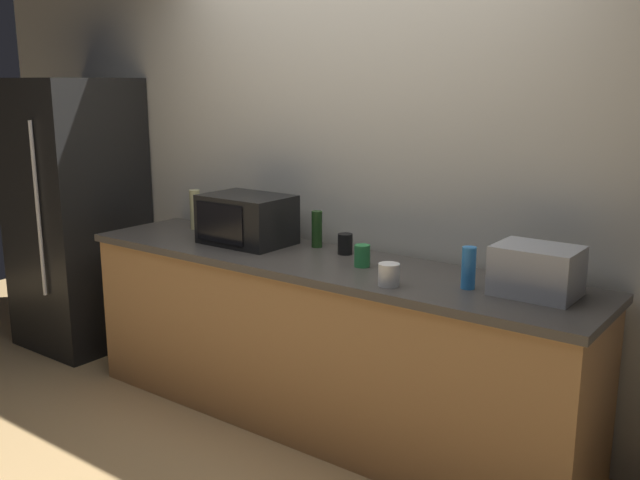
{
  "coord_description": "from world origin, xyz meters",
  "views": [
    {
      "loc": [
        2.06,
        -2.36,
        1.78
      ],
      "look_at": [
        0.0,
        0.4,
        1.0
      ],
      "focal_mm": 39.43,
      "sensor_mm": 36.0,
      "label": 1
    }
  ],
  "objects_px": {
    "refrigerator": "(77,214)",
    "mug_white": "(389,275)",
    "bottle_wine": "(317,229)",
    "mug_black": "(345,244)",
    "microwave": "(247,219)",
    "bottle_spray_cleaner": "(469,268)",
    "bottle_vinegar": "(195,210)",
    "toaster_oven": "(537,271)",
    "mug_green": "(362,256)"
  },
  "relations": [
    {
      "from": "refrigerator",
      "to": "mug_black",
      "type": "height_order",
      "value": "refrigerator"
    },
    {
      "from": "bottle_spray_cleaner",
      "to": "bottle_vinegar",
      "type": "bearing_deg",
      "value": 174.75
    },
    {
      "from": "refrigerator",
      "to": "toaster_oven",
      "type": "bearing_deg",
      "value": 1.1
    },
    {
      "from": "bottle_vinegar",
      "to": "mug_black",
      "type": "bearing_deg",
      "value": 1.03
    },
    {
      "from": "microwave",
      "to": "toaster_oven",
      "type": "xyz_separation_m",
      "value": [
        1.63,
        0.01,
        -0.03
      ]
    },
    {
      "from": "refrigerator",
      "to": "mug_white",
      "type": "bearing_deg",
      "value": -4.33
    },
    {
      "from": "refrigerator",
      "to": "mug_white",
      "type": "distance_m",
      "value": 2.58
    },
    {
      "from": "microwave",
      "to": "bottle_vinegar",
      "type": "height_order",
      "value": "microwave"
    },
    {
      "from": "mug_green",
      "to": "bottle_wine",
      "type": "bearing_deg",
      "value": 154.93
    },
    {
      "from": "mug_black",
      "to": "mug_white",
      "type": "xyz_separation_m",
      "value": [
        0.48,
        -0.36,
        -0.0
      ]
    },
    {
      "from": "bottle_wine",
      "to": "bottle_spray_cleaner",
      "type": "bearing_deg",
      "value": -13.12
    },
    {
      "from": "mug_black",
      "to": "mug_green",
      "type": "height_order",
      "value": "same"
    },
    {
      "from": "toaster_oven",
      "to": "bottle_vinegar",
      "type": "distance_m",
      "value": 2.15
    },
    {
      "from": "bottle_wine",
      "to": "toaster_oven",
      "type": "bearing_deg",
      "value": -6.63
    },
    {
      "from": "bottle_vinegar",
      "to": "bottle_spray_cleaner",
      "type": "distance_m",
      "value": 1.88
    },
    {
      "from": "toaster_oven",
      "to": "mug_black",
      "type": "xyz_separation_m",
      "value": [
        -1.05,
        0.11,
        -0.05
      ]
    },
    {
      "from": "bottle_vinegar",
      "to": "bottle_spray_cleaner",
      "type": "xyz_separation_m",
      "value": [
        1.88,
        -0.17,
        -0.03
      ]
    },
    {
      "from": "refrigerator",
      "to": "bottle_vinegar",
      "type": "bearing_deg",
      "value": 8.43
    },
    {
      "from": "mug_black",
      "to": "toaster_oven",
      "type": "bearing_deg",
      "value": -5.82
    },
    {
      "from": "microwave",
      "to": "bottle_wine",
      "type": "bearing_deg",
      "value": 23.48
    },
    {
      "from": "refrigerator",
      "to": "microwave",
      "type": "height_order",
      "value": "refrigerator"
    },
    {
      "from": "bottle_wine",
      "to": "mug_white",
      "type": "xyz_separation_m",
      "value": [
        0.7,
        -0.4,
        -0.05
      ]
    },
    {
      "from": "microwave",
      "to": "mug_white",
      "type": "relative_size",
      "value": 4.79
    },
    {
      "from": "microwave",
      "to": "bottle_spray_cleaner",
      "type": "distance_m",
      "value": 1.36
    },
    {
      "from": "toaster_oven",
      "to": "bottle_spray_cleaner",
      "type": "distance_m",
      "value": 0.28
    },
    {
      "from": "mug_white",
      "to": "mug_green",
      "type": "xyz_separation_m",
      "value": [
        -0.27,
        0.2,
        0.0
      ]
    },
    {
      "from": "refrigerator",
      "to": "microwave",
      "type": "xyz_separation_m",
      "value": [
        1.51,
        0.05,
        0.13
      ]
    },
    {
      "from": "bottle_vinegar",
      "to": "mug_white",
      "type": "height_order",
      "value": "bottle_vinegar"
    },
    {
      "from": "bottle_vinegar",
      "to": "toaster_oven",
      "type": "bearing_deg",
      "value": -2.33
    },
    {
      "from": "mug_white",
      "to": "microwave",
      "type": "bearing_deg",
      "value": 167.14
    },
    {
      "from": "toaster_oven",
      "to": "bottle_spray_cleaner",
      "type": "relative_size",
      "value": 1.84
    },
    {
      "from": "toaster_oven",
      "to": "mug_black",
      "type": "distance_m",
      "value": 1.06
    },
    {
      "from": "bottle_spray_cleaner",
      "to": "microwave",
      "type": "bearing_deg",
      "value": 176.93
    },
    {
      "from": "microwave",
      "to": "bottle_spray_cleaner",
      "type": "bearing_deg",
      "value": -3.07
    },
    {
      "from": "refrigerator",
      "to": "bottle_vinegar",
      "type": "height_order",
      "value": "refrigerator"
    },
    {
      "from": "refrigerator",
      "to": "bottle_wine",
      "type": "distance_m",
      "value": 1.89
    },
    {
      "from": "bottle_vinegar",
      "to": "microwave",
      "type": "bearing_deg",
      "value": -10.94
    },
    {
      "from": "bottle_wine",
      "to": "microwave",
      "type": "bearing_deg",
      "value": -156.52
    },
    {
      "from": "mug_white",
      "to": "bottle_vinegar",
      "type": "bearing_deg",
      "value": 167.76
    },
    {
      "from": "bottle_wine",
      "to": "bottle_spray_cleaner",
      "type": "relative_size",
      "value": 1.07
    },
    {
      "from": "refrigerator",
      "to": "bottle_spray_cleaner",
      "type": "bearing_deg",
      "value": -0.5
    },
    {
      "from": "bottle_vinegar",
      "to": "mug_green",
      "type": "xyz_separation_m",
      "value": [
        1.3,
        -0.14,
        -0.07
      ]
    },
    {
      "from": "refrigerator",
      "to": "mug_black",
      "type": "distance_m",
      "value": 2.1
    },
    {
      "from": "microwave",
      "to": "bottle_vinegar",
      "type": "relative_size",
      "value": 2.01
    },
    {
      "from": "refrigerator",
      "to": "bottle_spray_cleaner",
      "type": "relative_size",
      "value": 9.74
    },
    {
      "from": "bottle_wine",
      "to": "bottle_spray_cleaner",
      "type": "height_order",
      "value": "bottle_wine"
    },
    {
      "from": "bottle_spray_cleaner",
      "to": "mug_black",
      "type": "height_order",
      "value": "bottle_spray_cleaner"
    },
    {
      "from": "mug_white",
      "to": "mug_black",
      "type": "bearing_deg",
      "value": 143.24
    },
    {
      "from": "refrigerator",
      "to": "microwave",
      "type": "distance_m",
      "value": 1.52
    },
    {
      "from": "bottle_spray_cleaner",
      "to": "toaster_oven",
      "type": "bearing_deg",
      "value": 17.64
    }
  ]
}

